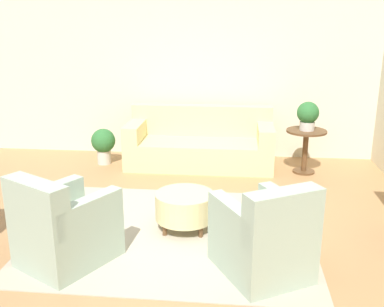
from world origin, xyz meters
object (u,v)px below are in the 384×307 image
at_px(couch, 200,145).
at_px(potted_plant_on_side_table, 308,115).
at_px(armchair_right, 264,239).
at_px(armchair_left, 63,229).
at_px(side_table, 306,143).
at_px(potted_plant_floor, 103,143).
at_px(ottoman_table, 185,206).

height_order(couch, potted_plant_on_side_table, potted_plant_on_side_table).
height_order(armchair_right, potted_plant_on_side_table, potted_plant_on_side_table).
xyz_separation_m(armchair_left, side_table, (2.63, 2.92, 0.10)).
height_order(armchair_left, side_table, armchair_left).
xyz_separation_m(couch, armchair_right, (0.85, -3.13, 0.04)).
bearing_deg(couch, potted_plant_floor, -176.20).
xyz_separation_m(armchair_right, ottoman_table, (-0.82, 0.84, -0.08)).
bearing_deg(potted_plant_on_side_table, couch, 172.53).
height_order(armchair_right, ottoman_table, armchair_right).
bearing_deg(couch, armchair_left, -108.01).
bearing_deg(side_table, armchair_left, -131.93).
distance_m(armchair_right, potted_plant_on_side_table, 3.07).
bearing_deg(armchair_right, armchair_left, -180.00).
distance_m(armchair_right, side_table, 3.02).
xyz_separation_m(ottoman_table, potted_plant_floor, (-1.57, 2.19, 0.06)).
xyz_separation_m(couch, ottoman_table, (0.03, -2.29, -0.05)).
distance_m(couch, ottoman_table, 2.29).
bearing_deg(potted_plant_floor, couch, 3.80).
xyz_separation_m(ottoman_table, potted_plant_on_side_table, (1.58, 2.08, 0.62)).
distance_m(armchair_left, armchair_right, 1.87).
xyz_separation_m(couch, side_table, (1.61, -0.21, 0.14)).
distance_m(couch, potted_plant_on_side_table, 1.72).
bearing_deg(potted_plant_floor, side_table, -1.98).
bearing_deg(armchair_right, potted_plant_on_side_table, 75.56).
relative_size(side_table, potted_plant_on_side_table, 1.56).
height_order(ottoman_table, potted_plant_floor, potted_plant_floor).
bearing_deg(armchair_left, armchair_right, 0.00).
relative_size(couch, side_table, 3.43).
bearing_deg(couch, ottoman_table, -89.20).
distance_m(couch, potted_plant_floor, 1.54).
height_order(armchair_left, potted_plant_floor, armchair_left).
height_order(side_table, potted_plant_floor, side_table).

